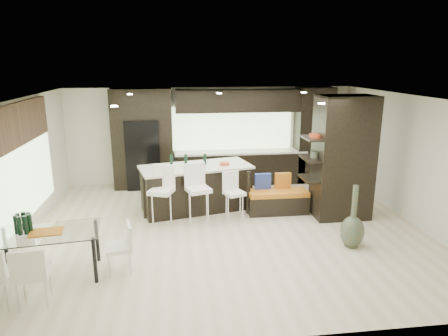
{
  "coord_description": "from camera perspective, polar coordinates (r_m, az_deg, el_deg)",
  "views": [
    {
      "loc": [
        -1.04,
        -7.68,
        3.38
      ],
      "look_at": [
        0.0,
        0.6,
        1.15
      ],
      "focal_mm": 32.0,
      "sensor_mm": 36.0,
      "label": 1
    }
  ],
  "objects": [
    {
      "name": "ground",
      "position": [
        8.46,
        0.51,
        -8.6
      ],
      "size": [
        8.0,
        8.0,
        0.0
      ],
      "primitive_type": "plane",
      "color": "beige",
      "rests_on": "ground"
    },
    {
      "name": "back_wall",
      "position": [
        11.41,
        -1.82,
        4.7
      ],
      "size": [
        8.0,
        0.02,
        2.7
      ],
      "primitive_type": "cube",
      "color": "silver",
      "rests_on": "ground"
    },
    {
      "name": "left_wall",
      "position": [
        8.48,
        -27.33,
        -0.6
      ],
      "size": [
        0.02,
        7.0,
        2.7
      ],
      "primitive_type": "cube",
      "color": "silver",
      "rests_on": "ground"
    },
    {
      "name": "right_wall",
      "position": [
        9.41,
        25.45,
        1.03
      ],
      "size": [
        0.02,
        7.0,
        2.7
      ],
      "primitive_type": "cube",
      "color": "silver",
      "rests_on": "ground"
    },
    {
      "name": "ceiling",
      "position": [
        7.78,
        0.56,
        9.94
      ],
      "size": [
        8.0,
        7.0,
        0.02
      ],
      "primitive_type": "cube",
      "color": "white",
      "rests_on": "ground"
    },
    {
      "name": "window_left",
      "position": [
        8.65,
        -26.65,
        -0.24
      ],
      "size": [
        0.04,
        3.2,
        1.9
      ],
      "primitive_type": "cube",
      "color": "#B2D199",
      "rests_on": "left_wall"
    },
    {
      "name": "window_back",
      "position": [
        11.41,
        1.2,
        5.72
      ],
      "size": [
        3.4,
        0.04,
        1.2
      ],
      "primitive_type": "cube",
      "color": "#B2D199",
      "rests_on": "back_wall"
    },
    {
      "name": "stone_accent",
      "position": [
        8.47,
        -27.16,
        5.65
      ],
      "size": [
        0.08,
        3.0,
        0.8
      ],
      "primitive_type": "cube",
      "color": "brown",
      "rests_on": "left_wall"
    },
    {
      "name": "ceiling_spots",
      "position": [
        8.03,
        0.32,
        9.96
      ],
      "size": [
        4.0,
        3.0,
        0.02
      ],
      "primitive_type": "cube",
      "color": "white",
      "rests_on": "ceiling"
    },
    {
      "name": "back_cabinetry",
      "position": [
        11.15,
        0.91,
        4.46
      ],
      "size": [
        6.8,
        0.68,
        2.7
      ],
      "primitive_type": "cube",
      "color": "black",
      "rests_on": "ground"
    },
    {
      "name": "refrigerator",
      "position": [
        11.11,
        -11.43,
        2.01
      ],
      "size": [
        0.9,
        0.68,
        1.9
      ],
      "primitive_type": "cube",
      "color": "black",
      "rests_on": "ground"
    },
    {
      "name": "partition_column",
      "position": [
        9.1,
        16.65,
        1.42
      ],
      "size": [
        1.2,
        0.8,
        2.7
      ],
      "primitive_type": "cube",
      "color": "black",
      "rests_on": "ground"
    },
    {
      "name": "kitchen_island",
      "position": [
        9.37,
        -4.0,
        -2.8
      ],
      "size": [
        2.72,
        1.64,
        1.06
      ],
      "primitive_type": "cube",
      "rotation": [
        0.0,
        0.0,
        0.23
      ],
      "color": "black",
      "rests_on": "ground"
    },
    {
      "name": "stool_left",
      "position": [
        8.54,
        -8.9,
        -4.8
      ],
      "size": [
        0.6,
        0.6,
        1.04
      ],
      "primitive_type": "cube",
      "rotation": [
        0.0,
        0.0,
        -0.38
      ],
      "color": "white",
      "rests_on": "ground"
    },
    {
      "name": "stool_mid",
      "position": [
        8.55,
        -3.66,
        -4.61
      ],
      "size": [
        0.58,
        0.58,
        1.05
      ],
      "primitive_type": "cube",
      "rotation": [
        0.0,
        0.0,
        0.3
      ],
      "color": "white",
      "rests_on": "ground"
    },
    {
      "name": "stool_right",
      "position": [
        8.69,
        1.48,
        -4.85
      ],
      "size": [
        0.5,
        0.5,
        0.87
      ],
      "primitive_type": "cube",
      "rotation": [
        0.0,
        0.0,
        0.38
      ],
      "color": "white",
      "rests_on": "ground"
    },
    {
      "name": "bench",
      "position": [
        9.29,
        7.66,
        -4.79
      ],
      "size": [
        1.37,
        0.53,
        0.53
      ],
      "primitive_type": "cube",
      "rotation": [
        0.0,
        0.0,
        -0.0
      ],
      "color": "black",
      "rests_on": "ground"
    },
    {
      "name": "floor_vase",
      "position": [
        7.82,
        18.01,
        -6.6
      ],
      "size": [
        0.52,
        0.52,
        1.21
      ],
      "primitive_type": null,
      "rotation": [
        0.0,
        0.0,
        -0.2
      ],
      "color": "#424D38",
      "rests_on": "ground"
    },
    {
      "name": "dining_table",
      "position": [
        7.12,
        -23.7,
        -11.27
      ],
      "size": [
        1.7,
        1.09,
        0.77
      ],
      "primitive_type": "cube",
      "rotation": [
        0.0,
        0.0,
        0.12
      ],
      "color": "white",
      "rests_on": "ground"
    },
    {
      "name": "chair_near",
      "position": [
        6.46,
        -25.63,
        -13.84
      ],
      "size": [
        0.52,
        0.52,
        0.86
      ],
      "primitive_type": "cube",
      "rotation": [
        0.0,
        0.0,
        0.13
      ],
      "color": "white",
      "rests_on": "ground"
    },
    {
      "name": "chair_end",
      "position": [
        6.88,
        -14.83,
        -11.36
      ],
      "size": [
        0.49,
        0.49,
        0.77
      ],
      "primitive_type": "cube",
      "rotation": [
        0.0,
        0.0,
        1.78
      ],
      "color": "white",
      "rests_on": "ground"
    }
  ]
}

